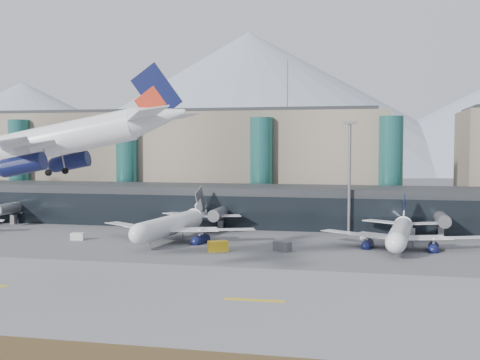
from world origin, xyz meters
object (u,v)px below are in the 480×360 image
veh_c (282,246)px  veh_g (365,238)px  hero_jet (68,131)px  jet_parked_right (401,226)px  veh_h (218,246)px  jet_parked_mid (177,218)px  lightmast_mid (349,171)px  veh_b (137,231)px  veh_d (409,233)px  veh_a (78,236)px

veh_c → veh_g: veh_c is taller
hero_jet → veh_g: size_ratio=17.37×
jet_parked_right → veh_h: size_ratio=9.13×
veh_c → jet_parked_mid: bearing=-175.0°
lightmast_mid → veh_h: (-23.59, -28.88, -13.41)m
jet_parked_mid → lightmast_mid: bearing=-59.9°
lightmast_mid → jet_parked_mid: (-36.05, -15.50, -9.89)m
veh_b → jet_parked_mid: bearing=-97.0°
lightmast_mid → veh_c: (-11.67, -25.80, -13.50)m
hero_jet → veh_b: 55.44m
jet_parked_mid → veh_d: size_ratio=11.82×
veh_b → veh_h: (23.38, -17.26, 0.31)m
hero_jet → veh_h: hero_jet is taller
jet_parked_mid → jet_parked_right: size_ratio=1.10×
veh_c → veh_d: 34.47m
veh_a → veh_d: veh_d is taller
jet_parked_right → veh_g: 9.75m
veh_b → veh_h: size_ratio=0.67×
veh_g → veh_h: size_ratio=0.61×
jet_parked_mid → veh_d: (49.32, 13.50, -3.64)m
lightmast_mid → veh_a: size_ratio=9.32×
veh_a → veh_g: (60.02, 11.84, -0.12)m
veh_a → veh_h: size_ratio=0.75×
veh_b → veh_h: 29.06m
lightmast_mid → veh_g: bearing=-69.7°
jet_parked_mid → veh_c: bearing=-106.0°
veh_h → veh_g: bearing=4.2°
jet_parked_mid → veh_g: (39.72, 5.59, -3.87)m
lightmast_mid → jet_parked_right: lightmast_mid is taller
veh_a → veh_c: bearing=-14.1°
hero_jet → jet_parked_mid: 49.48m
hero_jet → veh_b: bearing=97.7°
jet_parked_right → veh_d: jet_parked_right is taller
jet_parked_right → veh_c: jet_parked_right is taller
veh_c → hero_jet: bearing=-97.1°
lightmast_mid → veh_d: bearing=-8.6°
veh_d → veh_h: size_ratio=0.85×
veh_b → veh_g: 50.67m
veh_c → veh_h: size_ratio=0.90×
hero_jet → jet_parked_mid: size_ratio=1.05×
veh_d → veh_g: (-9.59, -7.91, -0.24)m
veh_h → veh_b: bearing=113.0°
veh_b → veh_g: veh_b is taller
veh_a → veh_c: 44.87m
jet_parked_mid → veh_h: 18.61m
hero_jet → veh_d: 80.81m
lightmast_mid → veh_d: (13.26, -2.00, -13.53)m
jet_parked_right → veh_g: bearing=57.3°
veh_d → veh_h: veh_h is taller
jet_parked_right → veh_h: (-34.36, -13.23, -3.08)m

